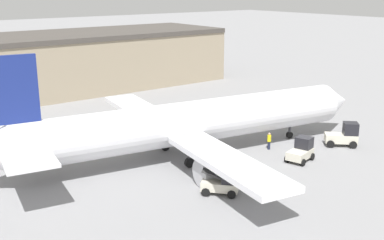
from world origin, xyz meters
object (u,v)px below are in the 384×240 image
ground_crew_worker (269,140)px  belt_loader_truck (223,182)px  baggage_tug (301,150)px  airplane (183,124)px  pushback_tug (344,135)px

ground_crew_worker → belt_loader_truck: (-10.58, -5.24, 0.04)m
baggage_tug → airplane: bearing=123.5°
airplane → baggage_tug: airplane is taller
baggage_tug → ground_crew_worker: bearing=76.6°
airplane → ground_crew_worker: bearing=-12.7°
ground_crew_worker → baggage_tug: size_ratio=0.56×
airplane → baggage_tug: (8.22, -7.32, -2.30)m
pushback_tug → airplane: bearing=-161.7°
airplane → baggage_tug: size_ratio=13.03×
baggage_tug → belt_loader_truck: 10.75m
airplane → belt_loader_truck: airplane is taller
airplane → belt_loader_truck: bearing=-96.6°
airplane → pushback_tug: (14.94, -7.15, -2.17)m
airplane → pushback_tug: bearing=-16.1°
ground_crew_worker → pushback_tug: (6.82, -3.84, 0.19)m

